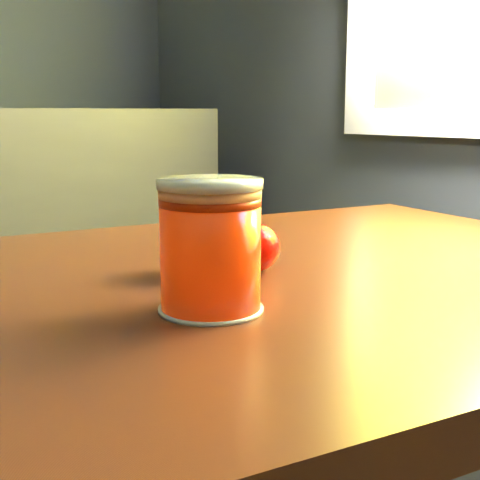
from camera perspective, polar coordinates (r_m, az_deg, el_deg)
table at (r=0.72m, az=0.49°, el=-10.18°), size 1.06×0.82×0.73m
juice_glass at (r=0.55m, az=-2.54°, el=-0.58°), size 0.09×0.09×0.11m
orange_front at (r=0.68m, az=-4.13°, el=-0.71°), size 0.06×0.06×0.06m
orange_back at (r=0.69m, az=1.07°, el=-0.63°), size 0.07×0.07×0.05m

